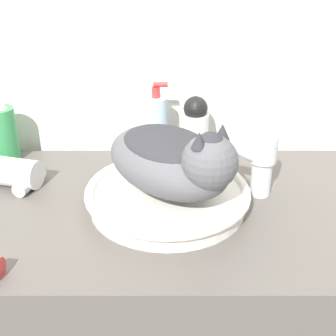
# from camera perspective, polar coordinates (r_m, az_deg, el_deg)

# --- Properties ---
(wall_back) EXTENTS (8.00, 0.05, 2.40)m
(wall_back) POSITION_cam_1_polar(r_m,az_deg,el_deg) (1.17, 0.84, 17.04)
(wall_back) COLOR silver
(wall_back) RESTS_ON ground_plane
(sink_basin) EXTENTS (0.34, 0.34, 0.05)m
(sink_basin) POSITION_cam_1_polar(r_m,az_deg,el_deg) (0.97, 0.00, -3.37)
(sink_basin) COLOR white
(sink_basin) RESTS_ON vanity_counter
(cat) EXTENTS (0.33, 0.39, 0.17)m
(cat) POSITION_cam_1_polar(r_m,az_deg,el_deg) (0.91, 0.65, 1.24)
(cat) COLOR #56565B
(cat) RESTS_ON sink_basin
(faucet) EXTENTS (0.13, 0.06, 0.14)m
(faucet) POSITION_cam_1_polar(r_m,az_deg,el_deg) (1.00, 11.14, 0.88)
(faucet) COLOR silver
(faucet) RESTS_ON vanity_counter
(spray_bottle_trigger) EXTENTS (0.07, 0.07, 0.16)m
(spray_bottle_trigger) POSITION_cam_1_polar(r_m,az_deg,el_deg) (1.21, -19.39, 4.07)
(spray_bottle_trigger) COLOR #338C4C
(spray_bottle_trigger) RESTS_ON vanity_counter
(soap_pump_bottle) EXTENTS (0.06, 0.06, 0.20)m
(soap_pump_bottle) POSITION_cam_1_polar(r_m,az_deg,el_deg) (1.14, -1.39, 4.87)
(soap_pump_bottle) COLOR silver
(soap_pump_bottle) RESTS_ON vanity_counter
(lotion_bottle_white) EXTENTS (0.06, 0.06, 0.16)m
(lotion_bottle_white) POSITION_cam_1_polar(r_m,az_deg,el_deg) (1.14, 3.37, 4.74)
(lotion_bottle_white) COLOR silver
(lotion_bottle_white) RESTS_ON vanity_counter
(hair_dryer) EXTENTS (0.18, 0.11, 0.07)m
(hair_dryer) POSITION_cam_1_polar(r_m,az_deg,el_deg) (1.10, -18.81, -0.50)
(hair_dryer) COLOR silver
(hair_dryer) RESTS_ON vanity_counter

